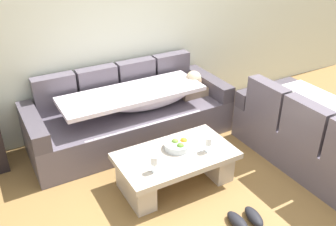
{
  "coord_description": "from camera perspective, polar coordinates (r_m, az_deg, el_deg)",
  "views": [
    {
      "loc": [
        -1.75,
        -2.06,
        2.5
      ],
      "look_at": [
        0.02,
        1.08,
        0.55
      ],
      "focal_mm": 39.12,
      "sensor_mm": 36.0,
      "label": 1
    }
  ],
  "objects": [
    {
      "name": "ground_plane",
      "position": [
        3.68,
        8.27,
        -14.75
      ],
      "size": [
        14.0,
        14.0,
        0.0
      ],
      "primitive_type": "plane",
      "color": "olive"
    },
    {
      "name": "back_wall",
      "position": [
        4.7,
        -6.83,
        14.02
      ],
      "size": [
        9.0,
        0.1,
        2.7
      ],
      "primitive_type": "cube",
      "color": "silver",
      "rests_on": "ground_plane"
    },
    {
      "name": "couch_along_wall",
      "position": [
        4.56,
        -5.43,
        -0.19
      ],
      "size": [
        2.46,
        0.92,
        0.88
      ],
      "color": "#5A535F",
      "rests_on": "ground_plane"
    },
    {
      "name": "couch_near_window",
      "position": [
        4.35,
        23.31,
        -4.05
      ],
      "size": [
        0.92,
        2.04,
        0.88
      ],
      "rotation": [
        0.0,
        0.0,
        1.57
      ],
      "color": "#5A535F",
      "rests_on": "ground_plane"
    },
    {
      "name": "coffee_table",
      "position": [
        3.81,
        1.2,
        -8.06
      ],
      "size": [
        1.2,
        0.68,
        0.38
      ],
      "color": "#BDB2A4",
      "rests_on": "ground_plane"
    },
    {
      "name": "fruit_bowl",
      "position": [
        3.78,
        1.58,
        -4.98
      ],
      "size": [
        0.28,
        0.28,
        0.1
      ],
      "color": "silver",
      "rests_on": "coffee_table"
    },
    {
      "name": "wine_glass_near_left",
      "position": [
        3.42,
        -2.14,
        -7.51
      ],
      "size": [
        0.07,
        0.07,
        0.17
      ],
      "color": "silver",
      "rests_on": "coffee_table"
    },
    {
      "name": "wine_glass_near_right",
      "position": [
        3.71,
        6.31,
        -4.48
      ],
      "size": [
        0.07,
        0.07,
        0.17
      ],
      "color": "silver",
      "rests_on": "coffee_table"
    },
    {
      "name": "open_magazine",
      "position": [
        3.86,
        5.61,
        -5.0
      ],
      "size": [
        0.32,
        0.26,
        0.01
      ],
      "primitive_type": "cube",
      "rotation": [
        0.0,
        0.0,
        -0.19
      ],
      "color": "white",
      "rests_on": "coffee_table"
    },
    {
      "name": "pair_of_shoes",
      "position": [
        3.57,
        12.02,
        -15.85
      ],
      "size": [
        0.32,
        0.31,
        0.09
      ],
      "color": "black",
      "rests_on": "ground_plane"
    }
  ]
}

